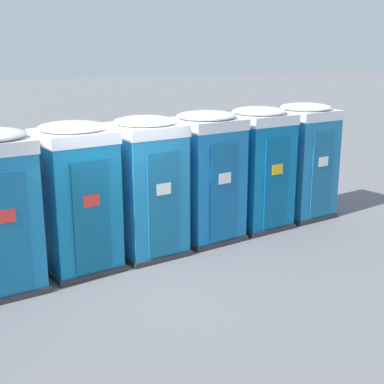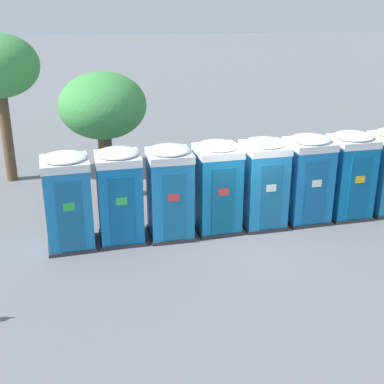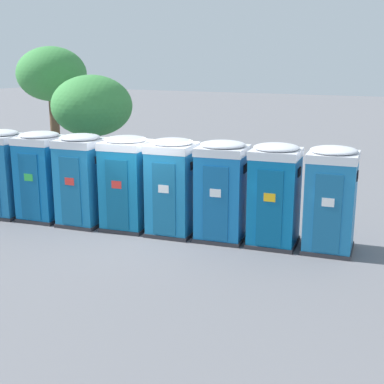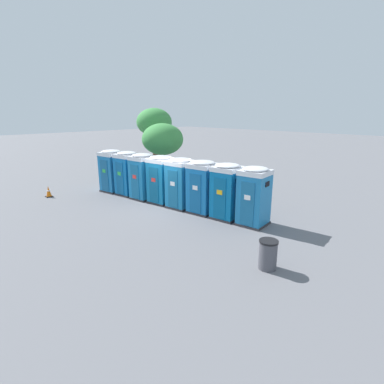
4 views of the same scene
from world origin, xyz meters
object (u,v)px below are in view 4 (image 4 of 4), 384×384
at_px(portapotty_4, 180,183).
at_px(portapotty_7, 254,196).
at_px(street_tree_0, 154,123).
at_px(trash_can, 268,254).
at_px(street_tree_1, 163,140).
at_px(portapotty_6, 227,191).
at_px(traffic_cone, 49,192).
at_px(portapotty_1, 127,173).
at_px(portapotty_5, 202,187).
at_px(portapotty_2, 143,176).
at_px(portapotty_0, 112,171).
at_px(portapotty_3, 161,179).

relative_size(portapotty_4, portapotty_7, 1.00).
xyz_separation_m(portapotty_7, street_tree_0, (-11.86, 4.04, 2.61)).
height_order(portapotty_7, trash_can, portapotty_7).
bearing_deg(street_tree_1, portapotty_7, -13.46).
xyz_separation_m(portapotty_6, traffic_cone, (-9.42, -4.42, -0.97)).
bearing_deg(portapotty_1, street_tree_1, 98.91).
relative_size(portapotty_1, portapotty_4, 1.00).
bearing_deg(portapotty_5, portapotty_2, -171.45).
height_order(portapotty_7, street_tree_1, street_tree_1).
bearing_deg(portapotty_0, portapotty_4, 7.98).
bearing_deg(street_tree_0, traffic_cone, -82.64).
distance_m(portapotty_4, portapotty_6, 2.67).
height_order(portapotty_3, street_tree_0, street_tree_0).
xyz_separation_m(portapotty_2, street_tree_0, (-5.24, 5.00, 2.61)).
distance_m(portapotty_2, portapotty_4, 2.67).
height_order(portapotty_0, portapotty_1, same).
bearing_deg(portapotty_3, portapotty_6, 7.61).
height_order(portapotty_0, trash_can, portapotty_0).
relative_size(portapotty_1, traffic_cone, 3.97).
relative_size(portapotty_4, street_tree_0, 0.51).
height_order(portapotty_2, street_tree_0, street_tree_0).
distance_m(portapotty_3, trash_can, 8.09).
relative_size(portapotty_3, street_tree_0, 0.51).
bearing_deg(portapotty_3, street_tree_0, 144.05).
bearing_deg(portapotty_7, street_tree_1, 166.54).
distance_m(portapotty_2, trash_can, 9.31).
bearing_deg(trash_can, traffic_cone, -172.43).
bearing_deg(portapotty_4, portapotty_7, 8.13).
height_order(portapotty_1, portapotty_2, same).
xyz_separation_m(portapotty_1, portapotty_2, (1.33, 0.12, 0.00)).
bearing_deg(portapotty_6, trash_can, -35.13).
distance_m(portapotty_6, traffic_cone, 10.45).
distance_m(portapotty_2, portapotty_5, 4.01).
bearing_deg(traffic_cone, portapotty_4, 30.80).
relative_size(portapotty_1, portapotty_6, 1.00).
relative_size(portapotty_2, traffic_cone, 3.97).
bearing_deg(portapotty_4, portapotty_5, 8.85).
relative_size(street_tree_0, street_tree_1, 1.24).
height_order(portapotty_0, portapotty_4, same).
relative_size(portapotty_6, traffic_cone, 3.97).
bearing_deg(portapotty_0, portapotty_7, 8.04).
xyz_separation_m(portapotty_1, street_tree_0, (-3.91, 5.12, 2.61)).
xyz_separation_m(portapotty_1, portapotty_5, (5.30, 0.71, -0.00)).
height_order(portapotty_4, portapotty_5, same).
height_order(portapotty_3, street_tree_1, street_tree_1).
height_order(trash_can, traffic_cone, trash_can).
relative_size(portapotty_0, portapotty_3, 1.00).
xyz_separation_m(portapotty_5, street_tree_0, (-9.21, 4.41, 2.61)).
bearing_deg(traffic_cone, portapotty_7, 23.20).
xyz_separation_m(portapotty_0, street_tree_1, (0.83, 3.33, 1.67)).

